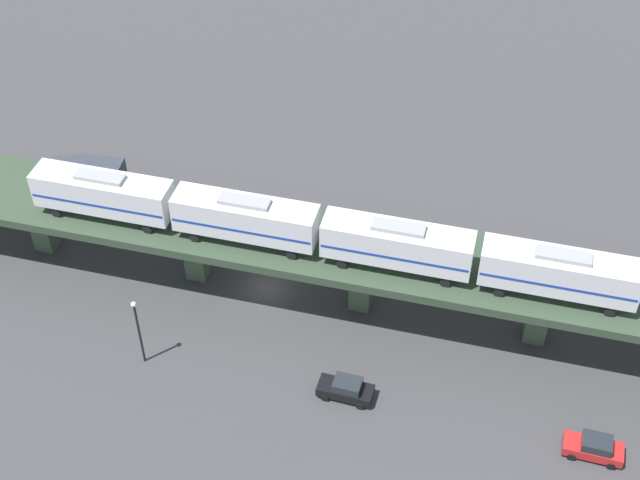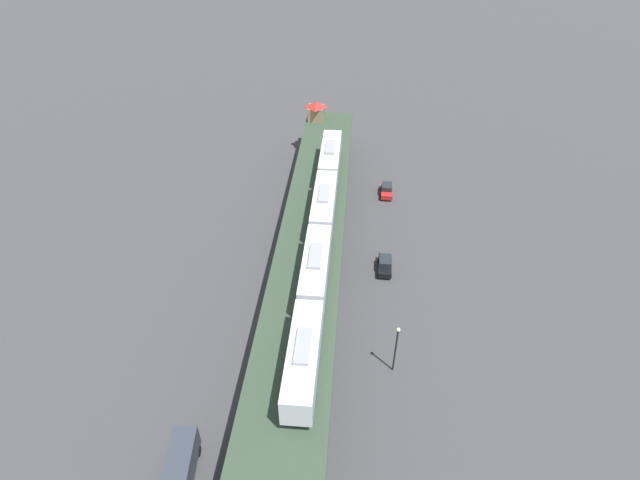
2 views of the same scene
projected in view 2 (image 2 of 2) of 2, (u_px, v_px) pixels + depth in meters
name	position (u px, v px, depth m)	size (l,w,h in m)	color
ground_plane	(305.00, 316.00, 62.60)	(400.00, 400.00, 0.00)	#38383A
elevated_viaduct	(305.00, 282.00, 59.14)	(18.46, 92.37, 6.66)	#2C3D2C
subway_train	(320.00, 233.00, 60.84)	(8.27, 49.81, 4.45)	silver
signal_hut	(316.00, 110.00, 90.59)	(3.55, 3.55, 3.40)	#8C7251
street_car_red	(387.00, 190.00, 83.66)	(2.23, 4.53, 1.89)	#AD1E1E
street_car_black	(385.00, 264.00, 68.83)	(2.22, 4.53, 1.89)	black
delivery_truck	(180.00, 469.00, 45.47)	(3.64, 7.50, 3.20)	#333338
street_lamp	(396.00, 346.00, 53.67)	(0.44, 0.44, 6.94)	black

